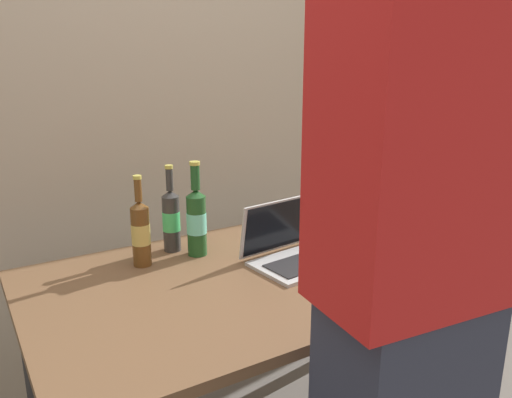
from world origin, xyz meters
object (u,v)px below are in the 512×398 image
at_px(beer_bottle_amber, 197,220).
at_px(laptop, 293,249).
at_px(beer_bottle_brown, 141,232).
at_px(beer_bottle_dark, 171,219).
at_px(person_figure, 410,298).

bearing_deg(beer_bottle_amber, laptop, -40.97).
bearing_deg(beer_bottle_brown, beer_bottle_dark, 28.19).
relative_size(laptop, beer_bottle_brown, 1.09).
distance_m(beer_bottle_dark, beer_bottle_brown, 0.16).
bearing_deg(laptop, beer_bottle_dark, 135.94).
bearing_deg(beer_bottle_dark, beer_bottle_amber, -54.24).
xyz_separation_m(laptop, beer_bottle_amber, (-0.26, 0.22, 0.09)).
bearing_deg(beer_bottle_brown, beer_bottle_amber, -2.82).
distance_m(beer_bottle_amber, person_figure, 0.94).
relative_size(beer_bottle_dark, beer_bottle_brown, 1.01).
height_order(laptop, beer_bottle_amber, beer_bottle_amber).
height_order(beer_bottle_amber, person_figure, person_figure).
xyz_separation_m(beer_bottle_brown, beer_bottle_amber, (0.20, -0.01, 0.01)).
relative_size(beer_bottle_brown, person_figure, 0.16).
distance_m(laptop, beer_bottle_amber, 0.35).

